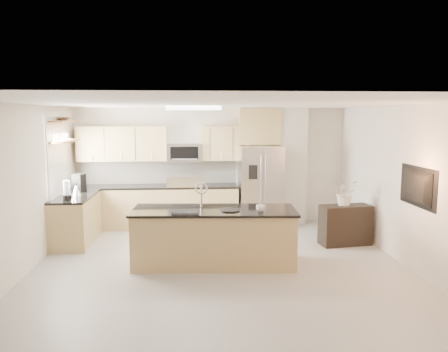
{
  "coord_description": "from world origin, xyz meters",
  "views": [
    {
      "loc": [
        -0.45,
        -6.53,
        2.41
      ],
      "look_at": [
        0.14,
        1.3,
        1.34
      ],
      "focal_mm": 35.0,
      "sensor_mm": 36.0,
      "label": 1
    }
  ],
  "objects": [
    {
      "name": "ceiling",
      "position": [
        0.0,
        0.0,
        2.6
      ],
      "size": [
        6.0,
        6.5,
        0.02
      ],
      "primitive_type": "cube",
      "color": "white",
      "rests_on": "wall_back"
    },
    {
      "name": "shelf_upper",
      "position": [
        -2.85,
        1.95,
        2.32
      ],
      "size": [
        0.3,
        1.2,
        0.04
      ],
      "primitive_type": "cube",
      "color": "#9A663D",
      "rests_on": "wall_left"
    },
    {
      "name": "back_counter",
      "position": [
        -1.23,
        2.93,
        0.47
      ],
      "size": [
        3.55,
        0.66,
        1.44
      ],
      "color": "tan",
      "rests_on": "floor"
    },
    {
      "name": "refrigerator",
      "position": [
        1.06,
        2.87,
        0.89
      ],
      "size": [
        0.92,
        0.78,
        1.78
      ],
      "color": "#B9B9BC",
      "rests_on": "floor"
    },
    {
      "name": "television",
      "position": [
        2.91,
        -0.2,
        1.35
      ],
      "size": [
        0.14,
        1.08,
        0.62
      ],
      "primitive_type": "imported",
      "rotation": [
        0.0,
        0.0,
        1.57
      ],
      "color": "black",
      "rests_on": "wall_right"
    },
    {
      "name": "wall_back",
      "position": [
        0.0,
        3.25,
        1.3
      ],
      "size": [
        6.0,
        0.02,
        2.6
      ],
      "primitive_type": "cube",
      "color": "beige",
      "rests_on": "floor"
    },
    {
      "name": "microwave",
      "position": [
        -0.6,
        3.04,
        1.63
      ],
      "size": [
        0.76,
        0.4,
        0.4
      ],
      "color": "#B9B9BC",
      "rests_on": "upper_cabinets"
    },
    {
      "name": "window",
      "position": [
        -2.98,
        1.85,
        1.65
      ],
      "size": [
        0.04,
        1.15,
        1.65
      ],
      "color": "white",
      "rests_on": "wall_left"
    },
    {
      "name": "range",
      "position": [
        -0.6,
        2.92,
        0.47
      ],
      "size": [
        0.76,
        0.64,
        1.14
      ],
      "color": "black",
      "rests_on": "floor"
    },
    {
      "name": "flower_vase",
      "position": [
        2.42,
        1.32,
        1.12
      ],
      "size": [
        0.71,
        0.63,
        0.73
      ],
      "primitive_type": "imported",
      "rotation": [
        0.0,
        0.0,
        -0.09
      ],
      "color": "beige",
      "rests_on": "credenza"
    },
    {
      "name": "bowl",
      "position": [
        -2.85,
        1.97,
        2.38
      ],
      "size": [
        0.4,
        0.4,
        0.08
      ],
      "primitive_type": "imported",
      "rotation": [
        0.0,
        0.0,
        0.23
      ],
      "color": "#B9B9BC",
      "rests_on": "shelf_upper"
    },
    {
      "name": "floor",
      "position": [
        0.0,
        0.0,
        0.0
      ],
      "size": [
        6.5,
        6.5,
        0.0
      ],
      "primitive_type": "plane",
      "color": "#A09E98",
      "rests_on": "ground"
    },
    {
      "name": "partition_column",
      "position": [
        1.82,
        3.1,
        1.3
      ],
      "size": [
        0.6,
        0.3,
        2.6
      ],
      "primitive_type": "cube",
      "color": "beige",
      "rests_on": "floor"
    },
    {
      "name": "cup",
      "position": [
        0.63,
        0.19,
        0.97
      ],
      "size": [
        0.16,
        0.16,
        0.11
      ],
      "primitive_type": "imported",
      "rotation": [
        0.0,
        0.0,
        0.19
      ],
      "color": "white",
      "rests_on": "island"
    },
    {
      "name": "blender",
      "position": [
        -2.67,
        1.33,
        1.08
      ],
      "size": [
        0.16,
        0.16,
        0.36
      ],
      "color": "black",
      "rests_on": "left_counter"
    },
    {
      "name": "wall_front",
      "position": [
        0.0,
        -3.25,
        1.3
      ],
      "size": [
        6.0,
        0.02,
        2.6
      ],
      "primitive_type": "cube",
      "color": "beige",
      "rests_on": "floor"
    },
    {
      "name": "island",
      "position": [
        -0.09,
        0.41,
        0.46
      ],
      "size": [
        2.71,
        1.14,
        1.34
      ],
      "rotation": [
        0.0,
        0.0,
        -0.07
      ],
      "color": "tan",
      "rests_on": "floor"
    },
    {
      "name": "platter",
      "position": [
        0.16,
        0.28,
        0.93
      ],
      "size": [
        0.35,
        0.35,
        0.02
      ],
      "primitive_type": "cylinder",
      "rotation": [
        0.0,
        0.0,
        -0.11
      ],
      "color": "black",
      "rests_on": "island"
    },
    {
      "name": "credenza",
      "position": [
        2.44,
        1.32,
        0.38
      ],
      "size": [
        0.99,
        0.52,
        0.76
      ],
      "primitive_type": "cube",
      "rotation": [
        0.0,
        0.0,
        0.14
      ],
      "color": "black",
      "rests_on": "floor"
    },
    {
      "name": "wall_right",
      "position": [
        3.0,
        0.0,
        1.3
      ],
      "size": [
        0.02,
        6.5,
        2.6
      ],
      "primitive_type": "cube",
      "color": "beige",
      "rests_on": "floor"
    },
    {
      "name": "kettle",
      "position": [
        -2.62,
        1.78,
        1.03
      ],
      "size": [
        0.19,
        0.19,
        0.24
      ],
      "color": "#B9B9BC",
      "rests_on": "left_counter"
    },
    {
      "name": "upper_cabinets",
      "position": [
        -1.3,
        3.09,
        1.83
      ],
      "size": [
        3.5,
        0.33,
        0.75
      ],
      "color": "tan",
      "rests_on": "wall_back"
    },
    {
      "name": "left_counter",
      "position": [
        -2.67,
        1.85,
        0.46
      ],
      "size": [
        0.66,
        1.5,
        0.92
      ],
      "color": "tan",
      "rests_on": "floor"
    },
    {
      "name": "coffee_maker",
      "position": [
        -2.69,
        2.28,
        1.09
      ],
      "size": [
        0.24,
        0.27,
        0.35
      ],
      "color": "black",
      "rests_on": "left_counter"
    },
    {
      "name": "wall_left",
      "position": [
        -3.0,
        0.0,
        1.3
      ],
      "size": [
        0.02,
        6.5,
        2.6
      ],
      "primitive_type": "cube",
      "color": "beige",
      "rests_on": "floor"
    },
    {
      "name": "ceiling_fixture",
      "position": [
        -0.4,
        1.6,
        2.56
      ],
      "size": [
        1.0,
        0.5,
        0.06
      ],
      "primitive_type": "cube",
      "color": "white",
      "rests_on": "ceiling"
    },
    {
      "name": "shelf_lower",
      "position": [
        -2.85,
        1.95,
        1.95
      ],
      "size": [
        0.3,
        1.2,
        0.04
      ],
      "primitive_type": "cube",
      "color": "#9A663D",
      "rests_on": "wall_left"
    }
  ]
}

